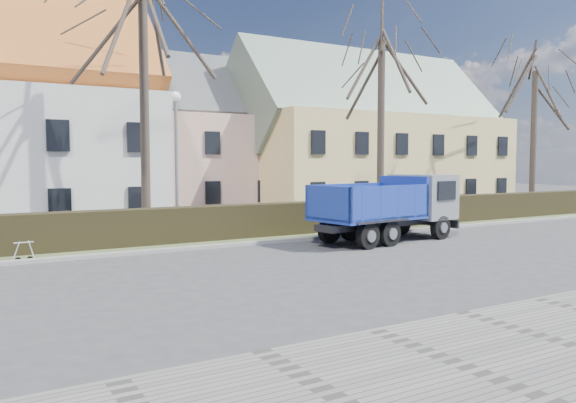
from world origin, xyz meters
TOP-DOWN VIEW (x-y plane):
  - ground at (0.00, 0.00)m, footprint 120.00×120.00m
  - curb_far at (0.00, 4.60)m, footprint 80.00×0.30m
  - grass_strip at (0.00, 6.20)m, footprint 80.00×3.00m
  - hedge at (0.00, 6.00)m, footprint 60.00×0.90m
  - building_pink at (4.00, 20.00)m, footprint 10.80×8.80m
  - building_yellow at (16.00, 17.00)m, footprint 18.80×10.80m
  - tree_1 at (-2.00, 8.50)m, footprint 9.20×9.20m
  - tree_2 at (10.00, 8.50)m, footprint 8.00×8.00m
  - tree_3 at (22.00, 8.50)m, footprint 7.60×7.60m
  - dump_truck at (5.44, 2.84)m, footprint 6.81×3.33m
  - streetlight at (-1.24, 7.00)m, footprint 0.45×0.45m
  - cart_frame at (-7.03, 4.81)m, footprint 0.79×0.47m
  - parked_car_b at (18.53, 9.98)m, footprint 3.98×2.34m

SIDE VIEW (x-z plane):
  - ground at x=0.00m, z-range 0.00..0.00m
  - grass_strip at x=0.00m, z-range 0.00..0.10m
  - curb_far at x=0.00m, z-range 0.00..0.12m
  - cart_frame at x=-7.03m, z-range 0.00..0.71m
  - parked_car_b at x=18.53m, z-range 0.00..1.08m
  - hedge at x=0.00m, z-range 0.00..1.30m
  - dump_truck at x=5.44m, z-range 0.00..2.61m
  - streetlight at x=-1.24m, z-range 0.00..5.76m
  - building_pink at x=4.00m, z-range 0.00..8.00m
  - building_yellow at x=16.00m, z-range 0.00..8.50m
  - tree_3 at x=22.00m, z-range 0.00..10.45m
  - tree_2 at x=10.00m, z-range 0.00..11.00m
  - tree_1 at x=-2.00m, z-range 0.00..12.65m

